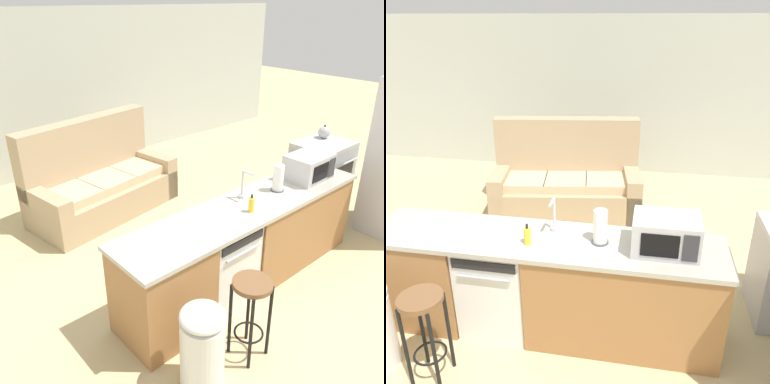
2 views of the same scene
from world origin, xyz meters
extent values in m
plane|color=tan|center=(0.00, 0.00, 0.00)|extent=(24.00, 24.00, 0.00)
cube|color=beige|center=(0.30, 4.20, 1.30)|extent=(10.00, 0.06, 2.60)
cube|color=#9E6B3D|center=(-0.93, 0.00, 0.43)|extent=(0.75, 0.62, 0.86)
cube|color=#9E6B3D|center=(0.83, 0.00, 0.43)|extent=(1.55, 0.62, 0.86)
cube|color=#ADA899|center=(0.15, 0.00, 0.88)|extent=(2.94, 0.66, 0.04)
cube|color=#3F2A18|center=(0.15, 0.00, 0.04)|extent=(2.86, 0.56, 0.08)
cube|color=silver|center=(-0.25, 0.00, 0.42)|extent=(0.58, 0.58, 0.84)
cube|color=black|center=(-0.25, -0.30, 0.78)|extent=(0.52, 0.01, 0.08)
cylinder|color=#B2B2B7|center=(-0.25, -0.31, 0.68)|extent=(0.44, 0.02, 0.02)
cube|color=#A8AAB2|center=(2.35, 0.55, 0.42)|extent=(0.76, 0.64, 0.85)
cube|color=black|center=(2.35, 0.22, 0.47)|extent=(0.53, 0.01, 0.43)
cylinder|color=silver|center=(2.35, 0.20, 0.70)|extent=(0.61, 0.03, 0.03)
cube|color=#B7B7BC|center=(2.35, 0.55, 0.88)|extent=(0.76, 0.64, 0.05)
torus|color=black|center=(2.18, 0.42, 0.89)|extent=(0.16, 0.16, 0.01)
torus|color=black|center=(2.52, 0.42, 0.89)|extent=(0.16, 0.16, 0.01)
torus|color=black|center=(2.18, 0.68, 0.89)|extent=(0.16, 0.16, 0.01)
torus|color=black|center=(2.52, 0.68, 0.89)|extent=(0.16, 0.16, 0.01)
cube|color=#B7B7BC|center=(1.12, 0.00, 1.04)|extent=(0.50, 0.36, 0.28)
cube|color=black|center=(1.07, -0.18, 1.04)|extent=(0.27, 0.01, 0.18)
cube|color=#2D2D33|center=(1.29, -0.18, 1.04)|extent=(0.11, 0.01, 0.21)
cylinder|color=silver|center=(0.22, 0.16, 0.92)|extent=(0.07, 0.07, 0.03)
cylinder|color=silver|center=(0.22, 0.16, 1.06)|extent=(0.02, 0.02, 0.26)
cylinder|color=silver|center=(0.22, 0.09, 1.19)|extent=(0.02, 0.14, 0.02)
cylinder|color=#4C4C51|center=(0.62, 0.02, 0.91)|extent=(0.14, 0.14, 0.01)
cylinder|color=white|center=(0.62, 0.02, 1.05)|extent=(0.11, 0.11, 0.27)
cylinder|color=yellow|center=(0.06, -0.10, 0.97)|extent=(0.06, 0.06, 0.14)
cylinder|color=black|center=(0.06, -0.10, 1.06)|extent=(0.02, 0.02, 0.04)
sphere|color=#B2B2B7|center=(2.52, 0.68, 0.99)|extent=(0.17, 0.17, 0.17)
sphere|color=black|center=(2.52, 0.68, 1.08)|extent=(0.03, 0.03, 0.03)
cone|color=#B2B2B7|center=(2.60, 0.68, 1.00)|extent=(0.08, 0.04, 0.06)
cylinder|color=brown|center=(-0.56, -0.68, 0.72)|extent=(0.32, 0.32, 0.04)
cylinder|color=black|center=(-0.68, -0.79, 0.35)|extent=(0.03, 0.03, 0.70)
cylinder|color=black|center=(-0.45, -0.79, 0.35)|extent=(0.03, 0.03, 0.70)
cylinder|color=black|center=(-0.68, -0.57, 0.35)|extent=(0.03, 0.03, 0.70)
cylinder|color=black|center=(-0.45, -0.57, 0.35)|extent=(0.03, 0.03, 0.70)
torus|color=black|center=(-0.56, -0.68, 0.22)|extent=(0.25, 0.25, 0.02)
cylinder|color=white|center=(-1.06, -0.65, 0.31)|extent=(0.34, 0.34, 0.62)
ellipsoid|color=white|center=(-1.06, -0.65, 0.67)|extent=(0.35, 0.35, 0.14)
cube|color=tan|center=(-0.15, 2.31, 0.21)|extent=(2.12, 1.20, 0.42)
cube|color=tan|center=(-0.20, 2.63, 0.64)|extent=(2.01, 0.55, 1.27)
cube|color=tan|center=(-1.04, 2.17, 0.31)|extent=(0.34, 0.92, 0.62)
cube|color=tan|center=(0.74, 2.45, 0.31)|extent=(0.34, 0.92, 0.62)
cube|color=beige|center=(-0.69, 2.17, 0.48)|extent=(0.65, 0.71, 0.12)
cube|color=beige|center=(-0.14, 2.26, 0.48)|extent=(0.65, 0.71, 0.12)
cube|color=beige|center=(0.40, 2.35, 0.48)|extent=(0.65, 0.71, 0.12)
camera|label=1|loc=(-2.58, -2.26, 2.72)|focal=38.00mm
camera|label=2|loc=(0.95, -2.76, 2.55)|focal=38.00mm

